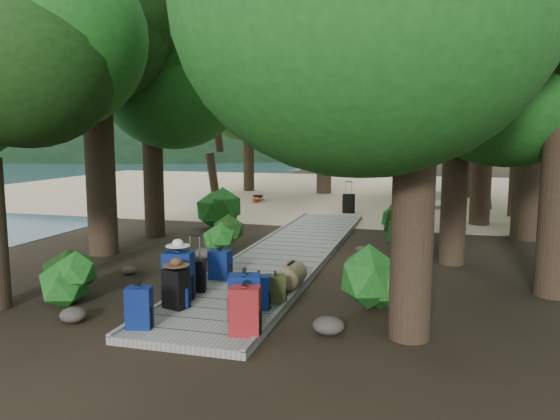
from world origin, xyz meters
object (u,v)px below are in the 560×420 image
(backpack_right_a, at_px, (245,308))
(lone_suitcase_on_sand, at_px, (349,203))
(backpack_left_b, at_px, (176,286))
(kayak, at_px, (258,197))
(backpack_left_d, at_px, (220,263))
(backpack_left_c, at_px, (179,273))
(suitcase_on_boardwalk, at_px, (196,276))
(duffel_right_khaki, at_px, (291,275))
(backpack_right_c, at_px, (258,290))
(sun_lounger, at_px, (439,200))
(backpack_right_b, at_px, (245,297))
(backpack_right_d, at_px, (275,287))
(backpack_left_a, at_px, (139,305))

(backpack_right_a, height_order, lone_suitcase_on_sand, backpack_right_a)
(backpack_left_b, distance_m, kayak, 14.76)
(lone_suitcase_on_sand, bearing_deg, backpack_left_d, -108.54)
(backpack_left_d, bearing_deg, backpack_left_b, -88.62)
(backpack_left_b, relative_size, backpack_left_c, 0.78)
(suitcase_on_boardwalk, bearing_deg, duffel_right_khaki, 9.48)
(backpack_right_c, distance_m, sun_lounger, 14.23)
(backpack_left_c, bearing_deg, kayak, 93.68)
(backpack_left_c, relative_size, kayak, 0.27)
(backpack_left_c, bearing_deg, lone_suitcase_on_sand, 75.50)
(backpack_left_c, xyz_separation_m, backpack_left_d, (0.19, 1.38, -0.14))
(backpack_left_d, height_order, backpack_right_c, backpack_left_d)
(backpack_left_b, bearing_deg, backpack_right_b, -0.33)
(backpack_right_d, bearing_deg, suitcase_on_boardwalk, 155.10)
(backpack_left_d, xyz_separation_m, suitcase_on_boardwalk, (-0.10, -0.90, -0.03))
(backpack_left_d, height_order, backpack_right_d, backpack_left_d)
(lone_suitcase_on_sand, bearing_deg, backpack_right_a, -101.11)
(duffel_right_khaki, xyz_separation_m, sun_lounger, (2.68, 12.61, -0.01))
(backpack_left_d, distance_m, suitcase_on_boardwalk, 0.91)
(backpack_left_a, relative_size, backpack_left_d, 1.08)
(backpack_left_a, bearing_deg, backpack_left_d, 73.45)
(backpack_right_a, bearing_deg, backpack_right_c, 87.53)
(backpack_right_b, distance_m, sun_lounger, 14.93)
(kayak, bearing_deg, suitcase_on_boardwalk, -80.79)
(duffel_right_khaki, bearing_deg, backpack_right_b, -91.08)
(suitcase_on_boardwalk, bearing_deg, backpack_right_b, -59.68)
(backpack_left_d, xyz_separation_m, backpack_right_d, (1.41, -1.13, -0.05))
(backpack_left_c, bearing_deg, duffel_right_khaki, 27.24)
(backpack_right_b, bearing_deg, backpack_left_d, 103.52)
(backpack_left_a, xyz_separation_m, backpack_left_d, (0.11, 2.78, -0.03))
(backpack_left_a, bearing_deg, kayak, 87.44)
(backpack_left_a, distance_m, lone_suitcase_on_sand, 12.90)
(duffel_right_khaki, bearing_deg, sun_lounger, 81.41)
(lone_suitcase_on_sand, relative_size, sun_lounger, 0.36)
(suitcase_on_boardwalk, relative_size, kayak, 0.17)
(backpack_right_b, height_order, backpack_right_d, backpack_right_b)
(backpack_right_b, bearing_deg, backpack_right_d, 66.95)
(duffel_right_khaki, height_order, sun_lounger, sun_lounger)
(backpack_right_a, xyz_separation_m, suitcase_on_boardwalk, (-1.50, 1.72, -0.09))
(backpack_right_c, bearing_deg, sun_lounger, 66.58)
(backpack_left_d, bearing_deg, kayak, 106.72)
(backpack_right_a, relative_size, backpack_right_d, 1.47)
(sun_lounger, bearing_deg, backpack_right_d, -83.78)
(backpack_left_d, distance_m, backpack_right_d, 1.80)
(backpack_left_d, relative_size, sun_lounger, 0.32)
(backpack_right_c, relative_size, backpack_right_d, 1.18)
(backpack_left_a, relative_size, backpack_right_c, 1.12)
(backpack_left_a, relative_size, backpack_right_a, 0.89)
(backpack_right_a, relative_size, lone_suitcase_on_sand, 1.07)
(backpack_right_a, distance_m, duffel_right_khaki, 2.43)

